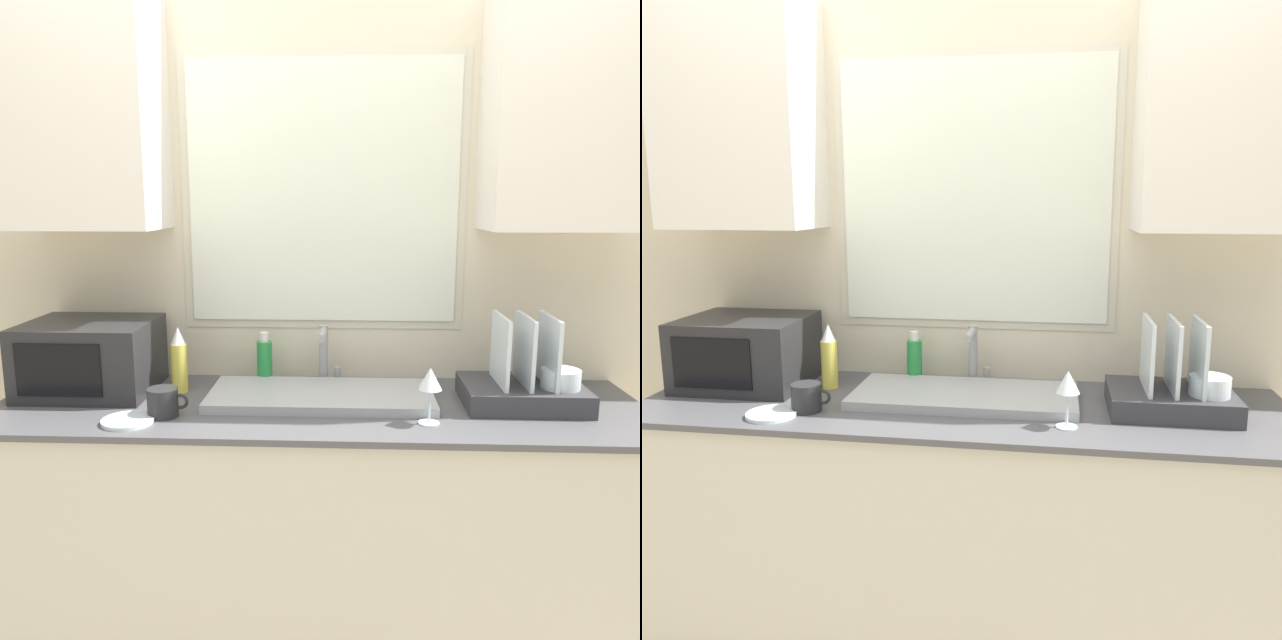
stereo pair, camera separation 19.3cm
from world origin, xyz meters
TOP-DOWN VIEW (x-y plane):
  - countertop at (0.00, 0.31)m, footprint 2.09×0.65m
  - wall_back at (0.00, 0.61)m, footprint 6.00×0.38m
  - sink_basin at (0.01, 0.34)m, footprint 0.73×0.33m
  - faucet at (0.01, 0.52)m, footprint 0.08×0.16m
  - microwave at (-0.78, 0.40)m, footprint 0.42×0.36m
  - dish_rack at (0.66, 0.32)m, footprint 0.38×0.29m
  - spray_bottle at (-0.48, 0.41)m, footprint 0.06×0.06m
  - soap_bottle at (-0.20, 0.52)m, footprint 0.05×0.05m
  - mug_near_sink at (-0.46, 0.16)m, footprint 0.13×0.09m
  - wine_glass at (0.33, 0.14)m, footprint 0.07×0.07m
  - small_plate at (-0.55, 0.10)m, footprint 0.15×0.15m

SIDE VIEW (x-z plane):
  - countertop at x=0.00m, z-range 0.00..0.92m
  - small_plate at x=-0.55m, z-range 0.92..0.93m
  - sink_basin at x=0.01m, z-range 0.92..0.95m
  - mug_near_sink at x=-0.46m, z-range 0.92..1.01m
  - dish_rack at x=0.66m, z-range 0.84..1.13m
  - soap_bottle at x=-0.20m, z-range 0.91..1.10m
  - spray_bottle at x=-0.48m, z-range 0.92..1.14m
  - microwave at x=-0.78m, z-range 0.92..1.16m
  - faucet at x=0.01m, z-range 0.94..1.15m
  - wine_glass at x=0.33m, z-range 0.97..1.14m
  - wall_back at x=0.00m, z-range 0.11..2.71m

